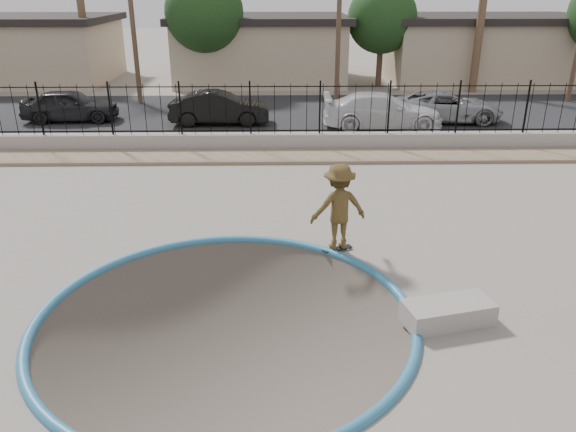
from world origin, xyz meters
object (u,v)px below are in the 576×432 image
(skater, at_px, (339,211))
(car_d, at_px, (447,107))
(concrete_ledge, at_px, (448,313))
(car_b, at_px, (219,108))
(skateboard, at_px, (337,249))
(car_a, at_px, (70,105))
(car_c, at_px, (382,111))

(skater, bearing_deg, car_d, -128.13)
(concrete_ledge, relative_size, car_b, 0.38)
(skateboard, bearing_deg, car_d, 41.44)
(skater, relative_size, concrete_ledge, 1.23)
(car_d, bearing_deg, car_a, 91.59)
(car_c, bearing_deg, concrete_ledge, 176.90)
(car_d, bearing_deg, skater, 157.54)
(car_c, bearing_deg, skater, 167.53)
(car_c, distance_m, car_d, 3.29)
(car_c, height_order, car_d, car_c)
(car_a, bearing_deg, car_c, -99.67)
(skateboard, distance_m, car_c, 12.04)
(concrete_ledge, relative_size, car_c, 0.32)
(concrete_ledge, bearing_deg, car_c, 84.69)
(skater, distance_m, car_b, 13.08)
(skater, height_order, skateboard, skater)
(concrete_ledge, relative_size, car_a, 0.39)
(skater, height_order, car_c, skater)
(skater, relative_size, car_b, 0.47)
(concrete_ledge, height_order, car_c, car_c)
(car_a, distance_m, car_d, 16.54)
(car_c, bearing_deg, skateboard, 167.53)
(car_b, bearing_deg, car_a, 82.94)
(skater, distance_m, car_a, 16.85)
(skater, bearing_deg, car_a, -64.37)
(skater, distance_m, concrete_ledge, 3.51)
(concrete_ledge, relative_size, car_d, 0.34)
(skater, xyz_separation_m, car_d, (6.11, 12.81, -0.29))
(skater, height_order, car_d, skater)
(skater, bearing_deg, car_b, -85.62)
(skateboard, xyz_separation_m, concrete_ledge, (1.69, -2.97, 0.15))
(car_b, relative_size, car_c, 0.85)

